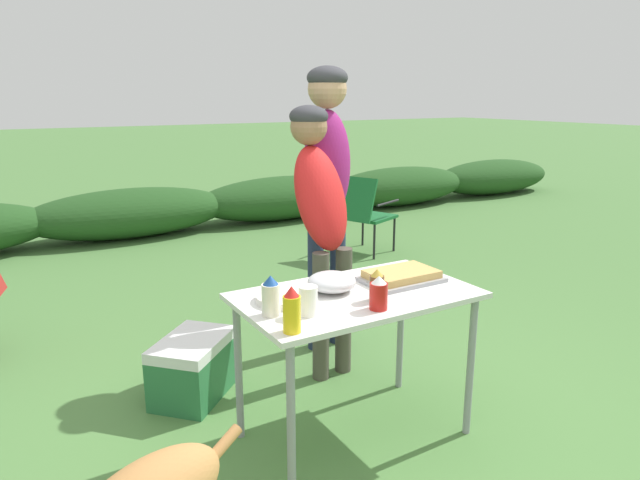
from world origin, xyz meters
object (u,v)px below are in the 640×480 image
(folding_table, at_px, (356,309))
(cooler_box, at_px, (193,367))
(ketchup_bottle, at_px, (379,294))
(standing_person_in_gray_fleece, at_px, (320,205))
(plate_stack, at_px, (285,298))
(mustard_bottle, at_px, (292,310))
(food_tray, at_px, (401,276))
(mixing_bowl, at_px, (332,282))
(standing_person_in_olive_jacket, at_px, (327,171))
(mayo_bottle, at_px, (271,297))
(camp_chair_near_hedge, at_px, (363,211))
(paper_cup_stack, at_px, (308,301))
(beer_bottle, at_px, (377,286))

(folding_table, relative_size, cooler_box, 1.94)
(ketchup_bottle, xyz_separation_m, standing_person_in_gray_fleece, (0.26, 0.93, 0.21))
(plate_stack, bearing_deg, mustard_bottle, -112.33)
(food_tray, height_order, mixing_bowl, mixing_bowl)
(standing_person_in_olive_jacket, distance_m, cooler_box, 1.42)
(food_tray, bearing_deg, mayo_bottle, -174.18)
(mustard_bottle, distance_m, camp_chair_near_hedge, 3.80)
(standing_person_in_gray_fleece, bearing_deg, ketchup_bottle, -110.82)
(paper_cup_stack, xyz_separation_m, standing_person_in_gray_fleece, (0.55, 0.83, 0.21))
(cooler_box, bearing_deg, beer_bottle, -101.15)
(mustard_bottle, distance_m, beer_bottle, 0.50)
(mustard_bottle, bearing_deg, plate_stack, 67.67)
(food_tray, distance_m, paper_cup_stack, 0.63)
(food_tray, relative_size, mixing_bowl, 1.66)
(plate_stack, xyz_separation_m, camp_chair_near_hedge, (2.25, 2.62, -0.29))
(food_tray, xyz_separation_m, plate_stack, (-0.62, 0.05, -0.01))
(mayo_bottle, bearing_deg, mixing_bowl, 19.21)
(folding_table, height_order, mustard_bottle, mustard_bottle)
(mustard_bottle, xyz_separation_m, camp_chair_near_hedge, (2.38, 2.94, -0.36))
(ketchup_bottle, height_order, mustard_bottle, mustard_bottle)
(food_tray, bearing_deg, paper_cup_stack, -166.08)
(mustard_bottle, xyz_separation_m, cooler_box, (-0.09, 1.01, -0.66))
(mixing_bowl, bearing_deg, paper_cup_stack, -139.62)
(folding_table, distance_m, mustard_bottle, 0.55)
(mayo_bottle, relative_size, standing_person_in_olive_jacket, 0.10)
(folding_table, height_order, camp_chair_near_hedge, camp_chair_near_hedge)
(plate_stack, distance_m, beer_bottle, 0.41)
(plate_stack, bearing_deg, cooler_box, 107.79)
(standing_person_in_gray_fleece, relative_size, cooler_box, 2.78)
(plate_stack, height_order, beer_bottle, beer_bottle)
(standing_person_in_gray_fleece, bearing_deg, cooler_box, 170.64)
(paper_cup_stack, distance_m, standing_person_in_gray_fleece, 1.02)
(cooler_box, bearing_deg, standing_person_in_olive_jacket, -32.66)
(mixing_bowl, height_order, standing_person_in_olive_jacket, standing_person_in_olive_jacket)
(mixing_bowl, relative_size, standing_person_in_olive_jacket, 0.13)
(mixing_bowl, bearing_deg, camp_chair_near_hedge, 52.58)
(paper_cup_stack, xyz_separation_m, camp_chair_near_hedge, (2.24, 2.82, -0.34))
(paper_cup_stack, bearing_deg, food_tray, 13.92)
(ketchup_bottle, distance_m, standing_person_in_olive_jacket, 1.32)
(paper_cup_stack, bearing_deg, camp_chair_near_hedge, 51.50)
(paper_cup_stack, distance_m, mayo_bottle, 0.16)
(standing_person_in_olive_jacket, bearing_deg, folding_table, -118.04)
(ketchup_bottle, distance_m, mayo_bottle, 0.46)
(food_tray, height_order, mustard_bottle, mustard_bottle)
(mustard_bottle, height_order, camp_chair_near_hedge, mustard_bottle)
(beer_bottle, height_order, mayo_bottle, mayo_bottle)
(standing_person_in_olive_jacket, bearing_deg, paper_cup_stack, -128.92)
(mustard_bottle, bearing_deg, ketchup_bottle, 3.57)
(mayo_bottle, distance_m, standing_person_in_gray_fleece, 1.04)
(food_tray, relative_size, cooler_box, 0.67)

